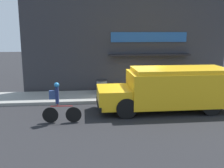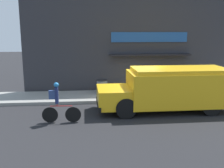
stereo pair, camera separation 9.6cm
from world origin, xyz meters
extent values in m
plane|color=#232326|center=(0.00, 0.00, 0.00)|extent=(70.00, 70.00, 0.00)
cube|color=gray|center=(0.00, 1.26, 0.08)|extent=(28.00, 2.52, 0.16)
cube|color=#2D2D33|center=(0.00, 2.74, 2.99)|extent=(12.62, 0.18, 5.98)
cube|color=#1E4C93|center=(1.37, 2.63, 3.40)|extent=(4.72, 0.05, 0.60)
cube|color=black|center=(1.37, 2.34, 2.35)|extent=(4.95, 0.62, 0.10)
cube|color=yellow|center=(1.91, -1.46, 1.11)|extent=(4.84, 2.25, 1.57)
cube|color=yellow|center=(-1.25, -1.50, 0.75)|extent=(1.52, 2.04, 0.86)
cube|color=yellow|center=(1.91, -1.46, 1.98)|extent=(4.45, 2.07, 0.18)
cube|color=black|center=(-1.96, -1.50, 0.42)|extent=(0.14, 2.15, 0.24)
cube|color=red|center=(0.57, -0.13, 1.19)|extent=(0.03, 0.44, 0.44)
cylinder|color=black|center=(-0.81, -0.55, 0.46)|extent=(0.92, 0.27, 0.92)
cylinder|color=black|center=(-0.79, -2.43, 0.46)|extent=(0.92, 0.27, 0.92)
cylinder|color=black|center=(3.11, -0.51, 0.46)|extent=(0.92, 0.27, 0.92)
cylinder|color=black|center=(3.13, -2.38, 0.46)|extent=(0.92, 0.27, 0.92)
cylinder|color=black|center=(-3.08, -2.70, 0.33)|extent=(0.67, 0.07, 0.67)
cylinder|color=black|center=(-4.04, -2.66, 0.33)|extent=(0.67, 0.07, 0.67)
cylinder|color=red|center=(-3.56, -2.68, 0.72)|extent=(0.92, 0.08, 0.04)
cylinder|color=red|center=(-3.73, -2.67, 0.78)|extent=(0.04, 0.04, 0.12)
cube|color=navy|center=(-3.73, -2.67, 1.18)|extent=(0.13, 0.21, 0.68)
sphere|color=#2375B7|center=(-3.73, -2.67, 1.62)|extent=(0.21, 0.21, 0.21)
cube|color=navy|center=(-3.92, -2.66, 1.21)|extent=(0.27, 0.15, 0.36)
cylinder|color=slate|center=(-1.62, 1.58, 0.56)|extent=(0.63, 0.63, 0.79)
cylinder|color=black|center=(-1.62, 1.58, 0.97)|extent=(0.64, 0.64, 0.04)
camera|label=1|loc=(-2.51, -13.34, 3.83)|focal=42.00mm
camera|label=2|loc=(-2.42, -13.35, 3.83)|focal=42.00mm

